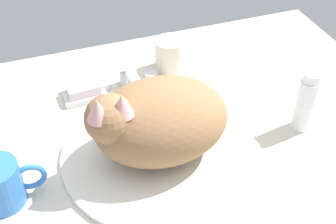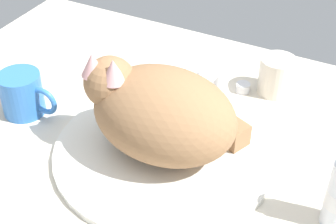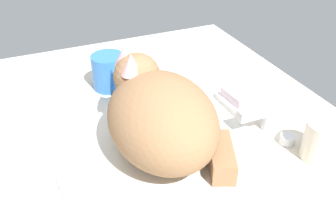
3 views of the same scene
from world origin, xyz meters
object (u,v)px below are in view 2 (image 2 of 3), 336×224
at_px(coffee_mug, 23,94).
at_px(faucet, 216,77).
at_px(soap_bar, 170,65).
at_px(cat, 159,111).
at_px(rinse_cup, 277,76).

bearing_deg(coffee_mug, faucet, 39.84).
xyz_separation_m(faucet, soap_bar, (-0.10, -0.00, -0.00)).
relative_size(cat, rinse_cup, 3.51).
bearing_deg(cat, soap_bar, 112.70).
height_order(coffee_mug, soap_bar, coffee_mug).
bearing_deg(faucet, cat, -92.38).
bearing_deg(rinse_cup, faucet, -160.11).
relative_size(rinse_cup, soap_bar, 1.07).
distance_m(coffee_mug, rinse_cup, 0.48).
bearing_deg(cat, rinse_cup, 65.48).
bearing_deg(rinse_cup, soap_bar, -169.25).
bearing_deg(coffee_mug, soap_bar, 52.38).
xyz_separation_m(rinse_cup, soap_bar, (-0.21, -0.04, -0.02)).
height_order(faucet, soap_bar, faucet).
height_order(rinse_cup, soap_bar, rinse_cup).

